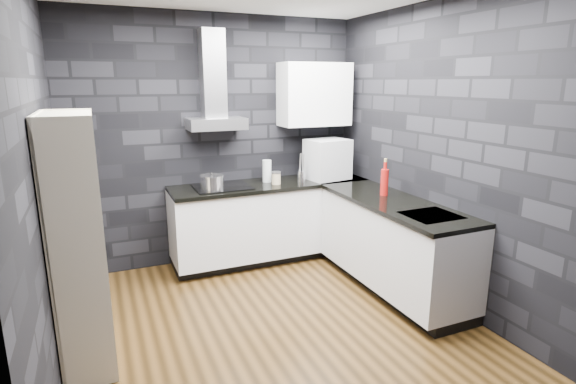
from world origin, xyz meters
TOP-DOWN VIEW (x-y plane):
  - ground at (0.00, 0.00)m, footprint 3.20×3.20m
  - wall_back at (0.00, 1.62)m, footprint 3.20×0.05m
  - wall_front at (0.00, -1.62)m, footprint 3.20×0.05m
  - wall_left at (-1.62, 0.00)m, footprint 0.05×3.20m
  - wall_right at (1.62, 0.00)m, footprint 0.05×3.20m
  - toekick_back at (0.50, 1.34)m, footprint 2.18×0.50m
  - toekick_right at (1.34, 0.10)m, footprint 0.50×1.78m
  - counter_back_cab at (0.50, 1.30)m, footprint 2.20×0.60m
  - counter_right_cab at (1.30, 0.10)m, footprint 0.60×1.80m
  - counter_back_top at (0.50, 1.29)m, footprint 2.20×0.62m
  - counter_right_top at (1.29, 0.10)m, footprint 0.62×1.80m
  - counter_corner_top at (1.30, 1.30)m, footprint 0.62×0.62m
  - hood_body at (-0.05, 1.43)m, footprint 0.60×0.34m
  - hood_chimney at (-0.05, 1.50)m, footprint 0.24×0.20m
  - upper_cabinet at (1.10, 1.43)m, footprint 0.80×0.35m
  - cooktop at (-0.05, 1.30)m, footprint 0.58×0.50m
  - sink_rim at (1.30, -0.40)m, footprint 0.44×0.40m
  - pot at (-0.19, 1.17)m, footprint 0.28×0.28m
  - glass_vase at (0.49, 1.36)m, footprint 0.11×0.11m
  - storage_jar at (0.54, 1.21)m, footprint 0.13×0.13m
  - utensil_crock at (0.84, 1.22)m, footprint 0.10×0.10m
  - appliance_garage at (1.18, 1.24)m, footprint 0.50×0.42m
  - red_bottle at (1.33, 0.33)m, footprint 0.09×0.09m
  - bookshelf at (-1.42, 0.06)m, footprint 0.37×0.81m
  - fruit_bowl at (-1.42, -0.05)m, footprint 0.23×0.23m
  - book_red at (-1.42, 0.18)m, footprint 0.16×0.05m
  - book_second at (-1.45, 0.21)m, footprint 0.15×0.04m

SIDE VIEW (x-z plane):
  - ground at x=0.00m, z-range 0.00..0.00m
  - toekick_back at x=0.50m, z-range 0.00..0.10m
  - toekick_right at x=1.34m, z-range 0.00..0.10m
  - counter_back_cab at x=0.50m, z-range 0.10..0.86m
  - counter_right_cab at x=1.30m, z-range 0.10..0.86m
  - book_red at x=-1.42m, z-range 0.47..0.68m
  - book_second at x=-1.45m, z-range 0.49..0.70m
  - counter_back_top at x=0.50m, z-range 0.86..0.90m
  - counter_right_top at x=1.29m, z-range 0.86..0.90m
  - counter_corner_top at x=1.30m, z-range 0.86..0.90m
  - sink_rim at x=1.30m, z-range 0.89..0.90m
  - bookshelf at x=-1.42m, z-range 0.00..1.80m
  - cooktop at x=-0.05m, z-range 0.90..0.91m
  - fruit_bowl at x=-1.42m, z-range 0.91..0.96m
  - utensil_crock at x=0.84m, z-range 0.90..1.02m
  - storage_jar at x=0.54m, z-range 0.90..1.02m
  - pot at x=-0.19m, z-range 0.91..1.05m
  - glass_vase at x=0.49m, z-range 0.90..1.15m
  - red_bottle at x=1.33m, z-range 0.90..1.16m
  - appliance_garage at x=1.18m, z-range 0.90..1.35m
  - wall_back at x=0.00m, z-range 0.00..2.70m
  - wall_front at x=0.00m, z-range 0.00..2.70m
  - wall_left at x=-1.62m, z-range 0.00..2.70m
  - wall_right at x=1.62m, z-range 0.00..2.70m
  - hood_body at x=-0.05m, z-range 1.50..1.62m
  - upper_cabinet at x=1.10m, z-range 1.50..2.20m
  - hood_chimney at x=-0.05m, z-range 1.62..2.52m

